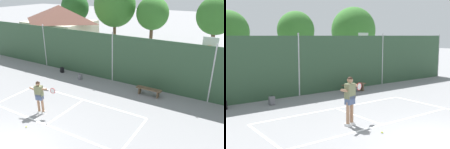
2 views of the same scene
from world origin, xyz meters
TOP-DOWN VIEW (x-y plane):
  - court_markings at (0.00, 0.65)m, footprint 8.30×11.10m
  - chainlink_fence at (0.00, 9.00)m, footprint 26.09×0.09m
  - basketball_hoop at (5.99, 10.46)m, footprint 0.90×0.67m
  - clubhouse_building at (-8.13, 12.77)m, footprint 6.53×5.08m
  - treeline_backdrop at (1.45, 19.05)m, footprint 27.72×4.47m
  - tennis_player at (-1.03, 3.16)m, footprint 1.38×0.52m
  - tennis_ball at (-0.68, 1.82)m, footprint 0.07×0.07m
  - backpack_black at (-4.23, 8.37)m, footprint 0.31×0.29m
  - backpack_grey at (-2.10, 7.91)m, footprint 0.29×0.26m
  - courtside_bench at (3.18, 8.01)m, footprint 1.60×0.36m

SIDE VIEW (x-z plane):
  - court_markings at x=0.00m, z-range 0.00..0.01m
  - tennis_ball at x=-0.68m, z-range 0.00..0.07m
  - backpack_black at x=-4.23m, z-range -0.04..0.42m
  - backpack_grey at x=-2.10m, z-range -0.04..0.42m
  - courtside_bench at x=3.18m, z-range 0.12..0.60m
  - tennis_player at x=-1.03m, z-range 0.18..2.04m
  - chainlink_fence at x=0.00m, z-range -0.07..3.42m
  - basketball_hoop at x=5.99m, z-range 0.54..4.09m
  - clubhouse_building at x=-8.13m, z-range 0.08..4.75m
  - treeline_backdrop at x=1.45m, z-range 0.62..7.34m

